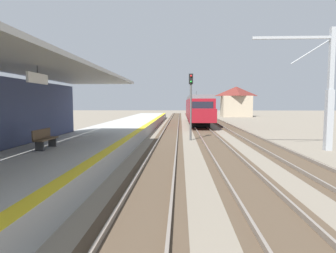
% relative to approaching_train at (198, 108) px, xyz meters
% --- Properties ---
extents(station_platform, '(5.00, 80.00, 0.91)m').
position_rel_approaching_train_xyz_m(station_platform, '(-7.80, -23.58, -1.73)').
color(station_platform, '#A8A8A3').
rests_on(station_platform, ground).
extents(track_pair_nearest_platform, '(2.34, 120.00, 0.16)m').
position_rel_approaching_train_xyz_m(track_pair_nearest_platform, '(-3.40, -19.58, -2.13)').
color(track_pair_nearest_platform, '#4C3D2D').
rests_on(track_pair_nearest_platform, ground).
extents(track_pair_middle, '(2.34, 120.00, 0.16)m').
position_rel_approaching_train_xyz_m(track_pair_middle, '(-0.00, -19.58, -2.13)').
color(track_pair_middle, '#4C3D2D').
rests_on(track_pair_middle, ground).
extents(track_pair_far_side, '(2.34, 120.00, 0.16)m').
position_rel_approaching_train_xyz_m(track_pair_far_side, '(3.40, -19.58, -2.13)').
color(track_pair_far_side, '#4C3D2D').
rests_on(track_pair_far_side, ground).
extents(approaching_train, '(2.93, 19.60, 4.76)m').
position_rel_approaching_train_xyz_m(approaching_train, '(0.00, 0.00, 0.00)').
color(approaching_train, maroon).
rests_on(approaching_train, ground).
extents(rail_signal_post, '(0.32, 0.34, 5.20)m').
position_rel_approaching_train_xyz_m(rail_signal_post, '(-1.62, -17.54, 1.02)').
color(rail_signal_post, '#4C4C4C').
rests_on(rail_signal_post, ground).
extents(catenary_pylon_far_side, '(5.00, 0.40, 7.50)m').
position_rel_approaching_train_xyz_m(catenary_pylon_far_side, '(6.44, -21.89, 1.43)').
color(catenary_pylon_far_side, '#9EA3A8').
rests_on(catenary_pylon_far_side, ground).
extents(platform_bench, '(0.45, 1.60, 0.88)m').
position_rel_approaching_train_xyz_m(platform_bench, '(-8.51, -27.45, -0.80)').
color(platform_bench, brown).
rests_on(platform_bench, station_platform).
extents(distant_trackside_house, '(6.60, 5.28, 6.40)m').
position_rel_approaching_train_xyz_m(distant_trackside_house, '(9.45, 21.42, 1.16)').
color(distant_trackside_house, tan).
rests_on(distant_trackside_house, ground).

